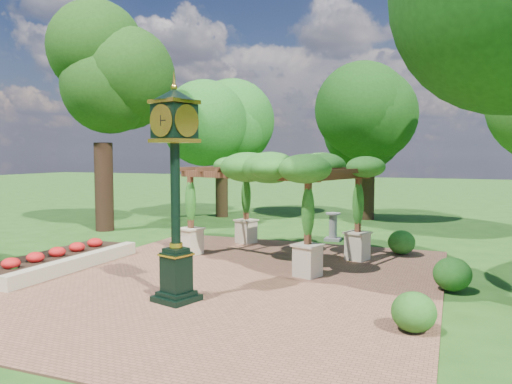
% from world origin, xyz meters
% --- Properties ---
extents(ground, '(120.00, 120.00, 0.00)m').
position_xyz_m(ground, '(0.00, 0.00, 0.00)').
color(ground, '#1E4714').
rests_on(ground, ground).
extents(brick_plaza, '(10.00, 12.00, 0.04)m').
position_xyz_m(brick_plaza, '(0.00, 1.00, 0.02)').
color(brick_plaza, brown).
rests_on(brick_plaza, ground).
extents(border_wall, '(0.35, 5.00, 0.40)m').
position_xyz_m(border_wall, '(-4.60, 0.50, 0.20)').
color(border_wall, '#C6B793').
rests_on(border_wall, ground).
extents(flower_bed, '(1.50, 5.00, 0.36)m').
position_xyz_m(flower_bed, '(-5.50, 0.50, 0.18)').
color(flower_bed, red).
rests_on(flower_bed, ground).
extents(pedestal_clock, '(1.15, 1.15, 4.71)m').
position_xyz_m(pedestal_clock, '(-0.46, -1.09, 2.82)').
color(pedestal_clock, black).
rests_on(pedestal_clock, brick_plaza).
extents(pergola, '(5.98, 4.72, 3.29)m').
position_xyz_m(pergola, '(-0.10, 4.11, 2.70)').
color(pergola, beige).
rests_on(pergola, brick_plaza).
extents(sundial, '(0.61, 0.61, 1.05)m').
position_xyz_m(sundial, '(0.96, 7.94, 0.46)').
color(sundial, gray).
rests_on(sundial, ground).
extents(shrub_front, '(1.00, 1.00, 0.73)m').
position_xyz_m(shrub_front, '(4.54, -1.15, 0.41)').
color(shrub_front, '#225618').
rests_on(shrub_front, brick_plaza).
extents(shrub_mid, '(0.90, 0.90, 0.80)m').
position_xyz_m(shrub_mid, '(5.17, 2.03, 0.44)').
color(shrub_mid, '#1B4D15').
rests_on(shrub_mid, brick_plaza).
extents(shrub_back, '(0.95, 0.95, 0.77)m').
position_xyz_m(shrub_back, '(3.63, 6.04, 0.43)').
color(shrub_back, '#27681E').
rests_on(shrub_back, brick_plaza).
extents(tree_west_near, '(4.39, 4.39, 9.64)m').
position_xyz_m(tree_west_near, '(-8.64, 6.77, 6.60)').
color(tree_west_near, black).
rests_on(tree_west_near, ground).
extents(tree_west_far, '(4.05, 4.05, 7.60)m').
position_xyz_m(tree_west_far, '(-6.04, 12.85, 5.22)').
color(tree_west_far, black).
rests_on(tree_west_far, ground).
extents(tree_north, '(4.06, 4.06, 7.37)m').
position_xyz_m(tree_north, '(1.15, 14.63, 5.05)').
color(tree_north, '#322214').
rests_on(tree_north, ground).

